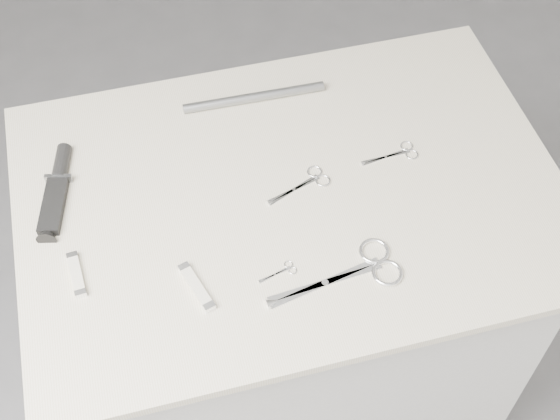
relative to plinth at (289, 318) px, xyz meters
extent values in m
cube|color=slate|center=(0.00, 0.00, -0.46)|extent=(4.00, 4.00, 0.01)
cube|color=silver|center=(0.00, 0.00, 0.00)|extent=(0.90, 0.60, 0.90)
cube|color=beige|center=(0.00, 0.00, 0.46)|extent=(1.00, 0.70, 0.02)
cube|color=white|center=(0.00, -0.21, 0.47)|extent=(0.21, 0.06, 0.00)
cylinder|color=white|center=(0.00, -0.21, 0.47)|extent=(0.01, 0.01, 0.01)
torus|color=white|center=(0.10, -0.17, 0.47)|extent=(0.05, 0.05, 0.01)
torus|color=white|center=(0.11, -0.22, 0.47)|extent=(0.05, 0.05, 0.01)
cube|color=white|center=(0.01, 0.00, 0.47)|extent=(0.11, 0.05, 0.00)
cylinder|color=white|center=(0.01, 0.00, 0.47)|extent=(0.01, 0.01, 0.00)
torus|color=white|center=(0.05, 0.03, 0.47)|extent=(0.03, 0.03, 0.00)
torus|color=white|center=(0.06, 0.01, 0.47)|extent=(0.03, 0.03, 0.00)
cube|color=white|center=(0.19, 0.03, 0.47)|extent=(0.10, 0.02, 0.00)
cylinder|color=white|center=(0.19, 0.03, 0.47)|extent=(0.01, 0.01, 0.00)
torus|color=white|center=(0.24, 0.05, 0.47)|extent=(0.03, 0.03, 0.00)
torus|color=white|center=(0.25, 0.03, 0.47)|extent=(0.03, 0.03, 0.00)
cube|color=white|center=(-0.07, -0.17, 0.47)|extent=(0.06, 0.02, 0.00)
cylinder|color=white|center=(-0.07, -0.17, 0.47)|extent=(0.00, 0.00, 0.00)
torus|color=white|center=(-0.05, -0.15, 0.47)|extent=(0.02, 0.02, 0.00)
torus|color=white|center=(-0.04, -0.17, 0.47)|extent=(0.02, 0.02, 0.00)
cube|color=black|center=(-0.42, 0.07, 0.48)|extent=(0.06, 0.13, 0.01)
cube|color=gray|center=(-0.41, 0.13, 0.48)|extent=(0.05, 0.02, 0.02)
cylinder|color=black|center=(-0.40, 0.17, 0.48)|extent=(0.04, 0.08, 0.03)
cube|color=beige|center=(-0.21, -0.16, 0.48)|extent=(0.05, 0.10, 0.01)
cube|color=white|center=(-0.22, -0.12, 0.48)|extent=(0.02, 0.02, 0.01)
cube|color=white|center=(-0.19, -0.20, 0.48)|extent=(0.02, 0.02, 0.01)
cube|color=beige|center=(-0.40, -0.09, 0.48)|extent=(0.03, 0.09, 0.01)
cube|color=white|center=(-0.40, -0.05, 0.48)|extent=(0.02, 0.01, 0.01)
cube|color=white|center=(-0.40, -0.12, 0.48)|extent=(0.02, 0.01, 0.01)
cylinder|color=gray|center=(-0.01, 0.24, 0.48)|extent=(0.29, 0.03, 0.02)
camera|label=1|loc=(-0.25, -0.86, 1.59)|focal=50.00mm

